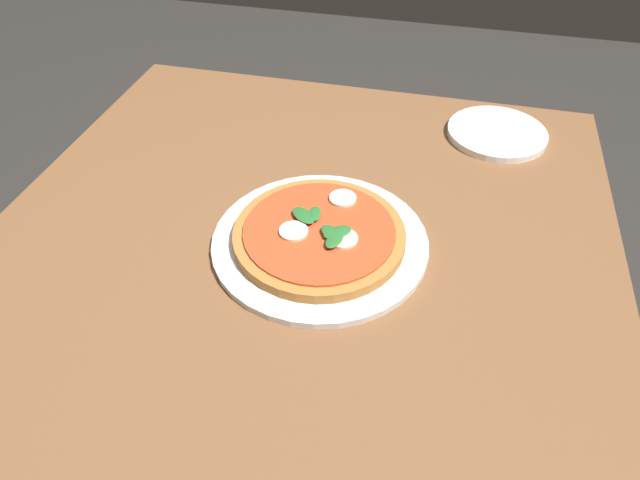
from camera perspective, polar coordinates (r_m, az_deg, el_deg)
name	(u,v)px	position (r m, az deg, el deg)	size (l,w,h in m)	color
dining_table	(290,311)	(0.95, -3.06, -7.17)	(1.18, 1.02, 0.77)	brown
serving_tray	(320,242)	(0.90, 0.00, -0.19)	(0.35, 0.35, 0.01)	silver
pizza	(319,234)	(0.88, -0.06, 0.60)	(0.27, 0.27, 0.03)	#B27033
plate_white	(497,133)	(1.21, 17.53, 10.31)	(0.20, 0.20, 0.01)	white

